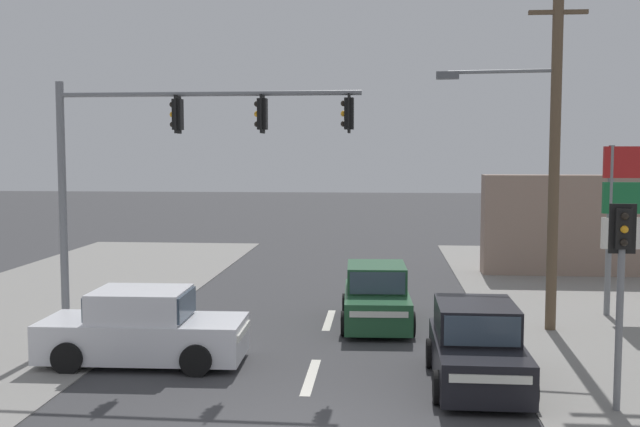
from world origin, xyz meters
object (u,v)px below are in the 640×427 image
object	(u,v)px
traffic_signal_mast	(164,155)
hatchback_receding_far	(477,348)
utility_pole_midground_right	(549,137)
sedan_oncoming_mid	(143,330)
hatchback_crossing_left	(376,298)
pedestal_signal_right_kerb	(621,271)

from	to	relation	value
traffic_signal_mast	hatchback_receding_far	size ratio (longest dim) A/B	1.89
utility_pole_midground_right	sedan_oncoming_mid	size ratio (longest dim) A/B	2.08
utility_pole_midground_right	traffic_signal_mast	xyz separation A→B (m)	(-8.91, -2.33, -0.44)
hatchback_crossing_left	hatchback_receding_far	xyz separation A→B (m)	(1.94, -4.79, 0.00)
traffic_signal_mast	pedestal_signal_right_kerb	bearing A→B (deg)	-21.80
traffic_signal_mast	hatchback_crossing_left	world-z (taller)	traffic_signal_mast
hatchback_crossing_left	traffic_signal_mast	bearing A→B (deg)	-151.59
sedan_oncoming_mid	hatchback_receding_far	world-z (taller)	sedan_oncoming_mid
traffic_signal_mast	pedestal_signal_right_kerb	world-z (taller)	traffic_signal_mast
sedan_oncoming_mid	hatchback_receding_far	bearing A→B (deg)	-7.27
traffic_signal_mast	hatchback_receding_far	xyz separation A→B (m)	(6.69, -2.22, -3.65)
pedestal_signal_right_kerb	hatchback_receding_far	distance (m)	3.10
pedestal_signal_right_kerb	hatchback_receding_far	bearing A→B (deg)	148.80
utility_pole_midground_right	pedestal_signal_right_kerb	world-z (taller)	utility_pole_midground_right
traffic_signal_mast	sedan_oncoming_mid	distance (m)	3.90
sedan_oncoming_mid	traffic_signal_mast	bearing A→B (deg)	85.89
utility_pole_midground_right	hatchback_crossing_left	bearing A→B (deg)	176.80
traffic_signal_mast	hatchback_crossing_left	size ratio (longest dim) A/B	1.87
hatchback_receding_far	pedestal_signal_right_kerb	bearing A→B (deg)	-31.20
utility_pole_midground_right	hatchback_receding_far	size ratio (longest dim) A/B	2.43
pedestal_signal_right_kerb	sedan_oncoming_mid	xyz separation A→B (m)	(-8.99, 2.20, -1.71)
hatchback_crossing_left	hatchback_receding_far	bearing A→B (deg)	-67.90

